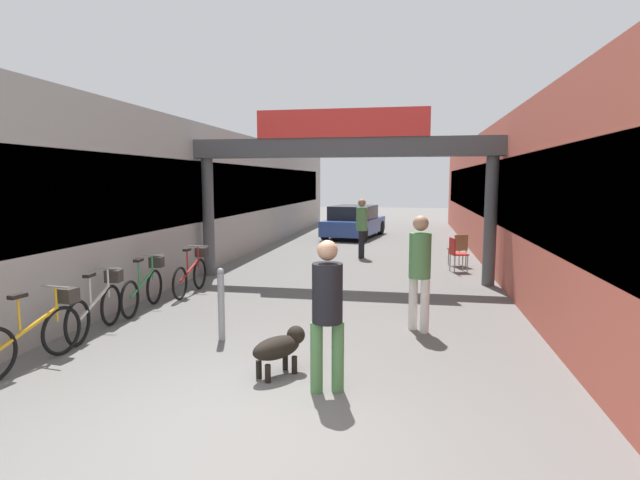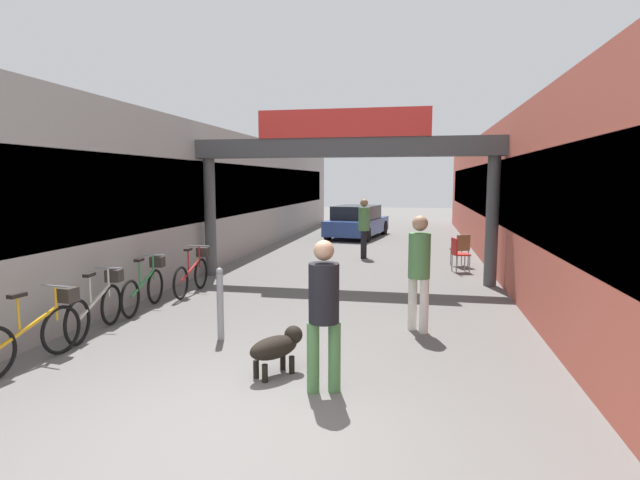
{
  "view_description": "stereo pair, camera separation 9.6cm",
  "coord_description": "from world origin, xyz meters",
  "px_view_note": "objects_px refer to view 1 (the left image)",
  "views": [
    {
      "loc": [
        1.61,
        -4.35,
        2.36
      ],
      "look_at": [
        0.0,
        4.4,
        1.3
      ],
      "focal_mm": 28.0,
      "sensor_mm": 36.0,
      "label": 1
    },
    {
      "loc": [
        1.71,
        -4.33,
        2.36
      ],
      "look_at": [
        0.0,
        4.4,
        1.3
      ],
      "focal_mm": 28.0,
      "sensor_mm": 36.0,
      "label": 2
    }
  ],
  "objects_px": {
    "bicycle_orange_nearest": "(36,332)",
    "bicycle_silver_second": "(99,305)",
    "bicycle_green_third": "(145,286)",
    "cafe_chair_red_nearer": "(456,251)",
    "bicycle_red_farthest": "(192,273)",
    "bollard_post_metal": "(221,303)",
    "pedestrian_carrying_crate": "(362,224)",
    "parked_car_blue": "(354,222)",
    "cafe_chair_wood_farther": "(459,247)",
    "pedestrian_with_dog": "(327,306)",
    "dog_on_leash": "(281,347)",
    "pedestrian_companion": "(420,265)"
  },
  "relations": [
    {
      "from": "pedestrian_carrying_crate",
      "to": "bicycle_green_third",
      "type": "bearing_deg",
      "value": -115.7
    },
    {
      "from": "pedestrian_with_dog",
      "to": "cafe_chair_wood_farther",
      "type": "xyz_separation_m",
      "value": [
        2.2,
        8.8,
        -0.45
      ]
    },
    {
      "from": "pedestrian_carrying_crate",
      "to": "bicycle_green_third",
      "type": "height_order",
      "value": "pedestrian_carrying_crate"
    },
    {
      "from": "dog_on_leash",
      "to": "bicycle_orange_nearest",
      "type": "xyz_separation_m",
      "value": [
        -3.17,
        -0.25,
        0.08
      ]
    },
    {
      "from": "bicycle_silver_second",
      "to": "pedestrian_carrying_crate",
      "type": "bearing_deg",
      "value": 68.49
    },
    {
      "from": "parked_car_blue",
      "to": "bicycle_red_farthest",
      "type": "bearing_deg",
      "value": -101.06
    },
    {
      "from": "bicycle_green_third",
      "to": "bollard_post_metal",
      "type": "relative_size",
      "value": 1.55
    },
    {
      "from": "bicycle_red_farthest",
      "to": "bollard_post_metal",
      "type": "xyz_separation_m",
      "value": [
        1.77,
        -2.84,
        0.11
      ]
    },
    {
      "from": "pedestrian_carrying_crate",
      "to": "bicycle_silver_second",
      "type": "relative_size",
      "value": 1.08
    },
    {
      "from": "bicycle_green_third",
      "to": "pedestrian_companion",
      "type": "bearing_deg",
      "value": -5.14
    },
    {
      "from": "pedestrian_companion",
      "to": "bicycle_silver_second",
      "type": "bearing_deg",
      "value": -168.55
    },
    {
      "from": "bicycle_green_third",
      "to": "bollard_post_metal",
      "type": "distance_m",
      "value": 2.49
    },
    {
      "from": "bicycle_green_third",
      "to": "cafe_chair_red_nearer",
      "type": "height_order",
      "value": "bicycle_green_third"
    },
    {
      "from": "bollard_post_metal",
      "to": "bicycle_green_third",
      "type": "bearing_deg",
      "value": 145.18
    },
    {
      "from": "cafe_chair_wood_farther",
      "to": "parked_car_blue",
      "type": "bearing_deg",
      "value": 119.14
    },
    {
      "from": "pedestrian_companion",
      "to": "cafe_chair_wood_farther",
      "type": "height_order",
      "value": "pedestrian_companion"
    },
    {
      "from": "bicycle_orange_nearest",
      "to": "bicycle_silver_second",
      "type": "bearing_deg",
      "value": 92.34
    },
    {
      "from": "bicycle_orange_nearest",
      "to": "dog_on_leash",
      "type": "bearing_deg",
      "value": 4.5
    },
    {
      "from": "dog_on_leash",
      "to": "pedestrian_carrying_crate",
      "type": "bearing_deg",
      "value": 89.74
    },
    {
      "from": "dog_on_leash",
      "to": "cafe_chair_red_nearer",
      "type": "relative_size",
      "value": 0.86
    },
    {
      "from": "pedestrian_carrying_crate",
      "to": "cafe_chair_red_nearer",
      "type": "relative_size",
      "value": 2.04
    },
    {
      "from": "bicycle_orange_nearest",
      "to": "bicycle_green_third",
      "type": "relative_size",
      "value": 1.0
    },
    {
      "from": "bicycle_red_farthest",
      "to": "pedestrian_carrying_crate",
      "type": "bearing_deg",
      "value": 60.82
    },
    {
      "from": "bollard_post_metal",
      "to": "pedestrian_companion",
      "type": "bearing_deg",
      "value": 18.62
    },
    {
      "from": "bicycle_red_farthest",
      "to": "bicycle_silver_second",
      "type": "bearing_deg",
      "value": -94.71
    },
    {
      "from": "cafe_chair_wood_farther",
      "to": "pedestrian_carrying_crate",
      "type": "bearing_deg",
      "value": 160.33
    },
    {
      "from": "pedestrian_companion",
      "to": "bicycle_silver_second",
      "type": "relative_size",
      "value": 1.09
    },
    {
      "from": "bicycle_red_farthest",
      "to": "cafe_chair_red_nearer",
      "type": "xyz_separation_m",
      "value": [
        5.67,
        3.51,
        0.1
      ]
    },
    {
      "from": "pedestrian_companion",
      "to": "dog_on_leash",
      "type": "distance_m",
      "value": 2.8
    },
    {
      "from": "pedestrian_with_dog",
      "to": "parked_car_blue",
      "type": "bearing_deg",
      "value": 95.47
    },
    {
      "from": "pedestrian_with_dog",
      "to": "dog_on_leash",
      "type": "height_order",
      "value": "pedestrian_with_dog"
    },
    {
      "from": "bicycle_red_farthest",
      "to": "parked_car_blue",
      "type": "relative_size",
      "value": 0.4
    },
    {
      "from": "pedestrian_with_dog",
      "to": "bicycle_green_third",
      "type": "height_order",
      "value": "pedestrian_with_dog"
    },
    {
      "from": "parked_car_blue",
      "to": "pedestrian_with_dog",
      "type": "bearing_deg",
      "value": -84.53
    },
    {
      "from": "bicycle_green_third",
      "to": "parked_car_blue",
      "type": "distance_m",
      "value": 12.67
    },
    {
      "from": "bicycle_orange_nearest",
      "to": "bicycle_silver_second",
      "type": "distance_m",
      "value": 1.38
    },
    {
      "from": "pedestrian_companion",
      "to": "bicycle_orange_nearest",
      "type": "distance_m",
      "value": 5.43
    },
    {
      "from": "bollard_post_metal",
      "to": "cafe_chair_wood_farther",
      "type": "relative_size",
      "value": 1.22
    },
    {
      "from": "pedestrian_carrying_crate",
      "to": "cafe_chair_wood_farther",
      "type": "relative_size",
      "value": 2.04
    },
    {
      "from": "pedestrian_companion",
      "to": "pedestrian_with_dog",
      "type": "bearing_deg",
      "value": -112.43
    },
    {
      "from": "bicycle_silver_second",
      "to": "bollard_post_metal",
      "type": "height_order",
      "value": "bollard_post_metal"
    },
    {
      "from": "bicycle_orange_nearest",
      "to": "parked_car_blue",
      "type": "bearing_deg",
      "value": 81.31
    },
    {
      "from": "bicycle_green_third",
      "to": "bicycle_orange_nearest",
      "type": "bearing_deg",
      "value": -88.22
    },
    {
      "from": "pedestrian_with_dog",
      "to": "cafe_chair_red_nearer",
      "type": "xyz_separation_m",
      "value": [
        2.04,
        7.89,
        -0.45
      ]
    },
    {
      "from": "dog_on_leash",
      "to": "bollard_post_metal",
      "type": "bearing_deg",
      "value": 136.56
    },
    {
      "from": "bicycle_orange_nearest",
      "to": "bicycle_silver_second",
      "type": "relative_size",
      "value": 1.0
    },
    {
      "from": "bicycle_red_farthest",
      "to": "cafe_chair_wood_farther",
      "type": "bearing_deg",
      "value": 37.21
    },
    {
      "from": "dog_on_leash",
      "to": "bollard_post_metal",
      "type": "distance_m",
      "value": 1.68
    },
    {
      "from": "dog_on_leash",
      "to": "bicycle_silver_second",
      "type": "relative_size",
      "value": 0.46
    },
    {
      "from": "bicycle_orange_nearest",
      "to": "bollard_post_metal",
      "type": "height_order",
      "value": "bollard_post_metal"
    }
  ]
}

